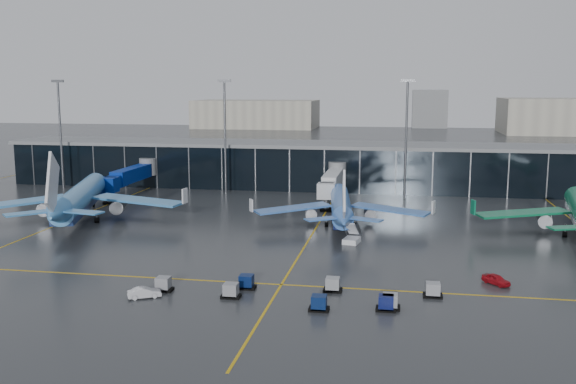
% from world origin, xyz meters
% --- Properties ---
extents(ground, '(600.00, 600.00, 0.00)m').
position_xyz_m(ground, '(0.00, 0.00, 0.00)').
color(ground, '#282B2D').
rests_on(ground, ground).
extents(terminal_pier, '(142.00, 17.00, 10.70)m').
position_xyz_m(terminal_pier, '(0.00, 62.00, 5.42)').
color(terminal_pier, black).
rests_on(terminal_pier, ground).
extents(jet_bridges, '(94.00, 27.50, 7.20)m').
position_xyz_m(jet_bridges, '(-35.00, 42.99, 4.55)').
color(jet_bridges, '#595B60').
rests_on(jet_bridges, ground).
extents(flood_masts, '(203.00, 0.50, 25.50)m').
position_xyz_m(flood_masts, '(5.00, 50.00, 13.81)').
color(flood_masts, '#595B60').
rests_on(flood_masts, ground).
extents(distant_hangars, '(260.00, 71.00, 22.00)m').
position_xyz_m(distant_hangars, '(49.94, 270.08, 8.79)').
color(distant_hangars, '#B2AD99').
rests_on(distant_hangars, ground).
extents(taxi_lines, '(220.00, 120.00, 0.02)m').
position_xyz_m(taxi_lines, '(10.00, 10.61, 0.01)').
color(taxi_lines, gold).
rests_on(taxi_lines, ground).
extents(airliner_arkefly, '(50.69, 54.29, 13.73)m').
position_xyz_m(airliner_arkefly, '(-32.58, 16.03, 6.87)').
color(airliner_arkefly, '#3D86CA').
rests_on(airliner_arkefly, ground).
extents(airliner_klm_near, '(35.85, 39.73, 11.14)m').
position_xyz_m(airliner_klm_near, '(13.90, 20.71, 5.57)').
color(airliner_klm_near, '#3C70C6').
rests_on(airliner_klm_near, ground).
extents(baggage_carts, '(33.56, 8.29, 1.70)m').
position_xyz_m(baggage_carts, '(14.29, -19.76, 0.76)').
color(baggage_carts, black).
rests_on(baggage_carts, ground).
extents(mobile_airstair, '(2.77, 3.56, 3.45)m').
position_xyz_m(mobile_airstair, '(16.84, 7.68, 0.77)').
color(mobile_airstair, white).
rests_on(mobile_airstair, ground).
extents(service_van_red, '(3.55, 3.76, 1.26)m').
position_xyz_m(service_van_red, '(35.90, -10.34, 0.63)').
color(service_van_red, '#AA0D16').
rests_on(service_van_red, ground).
extents(service_van_white, '(3.97, 2.99, 1.25)m').
position_xyz_m(service_van_white, '(-4.56, -22.61, 0.63)').
color(service_van_white, silver).
rests_on(service_van_white, ground).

